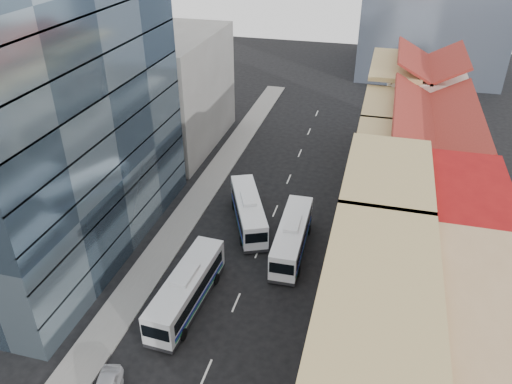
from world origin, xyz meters
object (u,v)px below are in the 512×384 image
(bus_left_far, at_px, (248,211))
(bus_right, at_px, (292,236))
(office_tower, at_px, (40,87))
(bus_left_near, at_px, (187,289))

(bus_left_far, xyz_separation_m, bus_right, (4.95, -3.15, 0.02))
(office_tower, relative_size, bus_left_near, 2.90)
(bus_left_near, height_order, bus_left_far, bus_left_near)
(office_tower, bearing_deg, bus_left_far, 24.80)
(office_tower, height_order, bus_right, office_tower)
(bus_left_near, relative_size, bus_right, 1.02)
(bus_left_near, distance_m, bus_left_far, 12.25)
(bus_left_near, xyz_separation_m, bus_right, (6.55, 8.99, -0.03))
(office_tower, xyz_separation_m, bus_left_near, (13.39, -5.21, -13.34))
(office_tower, relative_size, bus_left_far, 3.00)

